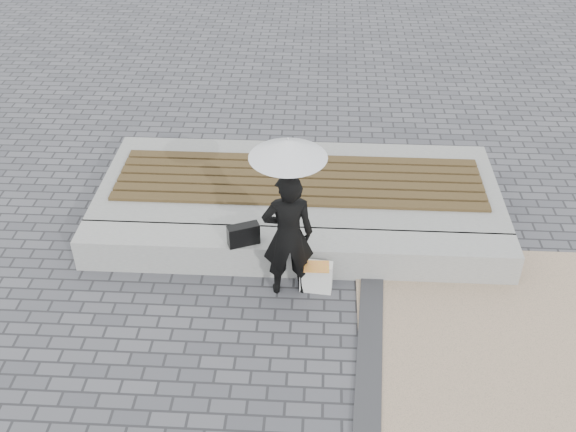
# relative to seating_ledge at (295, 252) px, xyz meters

# --- Properties ---
(ground) EXTENTS (80.00, 80.00, 0.00)m
(ground) POSITION_rel_seating_ledge_xyz_m (0.00, -1.60, -0.20)
(ground) COLOR #505055
(ground) RESTS_ON ground
(edging_band) EXTENTS (0.61, 5.20, 0.04)m
(edging_band) POSITION_rel_seating_ledge_xyz_m (0.75, -2.10, -0.18)
(edging_band) COLOR #323235
(edging_band) RESTS_ON ground
(seating_ledge) EXTENTS (5.00, 0.45, 0.40)m
(seating_ledge) POSITION_rel_seating_ledge_xyz_m (0.00, 0.00, 0.00)
(seating_ledge) COLOR #ADADA8
(seating_ledge) RESTS_ON ground
(timber_platform) EXTENTS (5.00, 2.00, 0.40)m
(timber_platform) POSITION_rel_seating_ledge_xyz_m (0.00, 1.20, 0.00)
(timber_platform) COLOR gray
(timber_platform) RESTS_ON ground
(timber_decking) EXTENTS (4.60, 1.20, 0.04)m
(timber_decking) POSITION_rel_seating_ledge_xyz_m (0.00, 1.20, 0.22)
(timber_decking) COLOR #4E3C21
(timber_decking) RESTS_ON timber_platform
(woman) EXTENTS (0.59, 0.43, 1.50)m
(woman) POSITION_rel_seating_ledge_xyz_m (-0.06, -0.41, 0.55)
(woman) COLOR black
(woman) RESTS_ON ground
(parasol) EXTENTS (0.77, 0.77, 0.98)m
(parasol) POSITION_rel_seating_ledge_xyz_m (-0.06, -0.41, 1.59)
(parasol) COLOR silver
(parasol) RESTS_ON ground
(handbag) EXTENTS (0.37, 0.25, 0.25)m
(handbag) POSITION_rel_seating_ledge_xyz_m (-0.57, -0.13, 0.32)
(handbag) COLOR black
(handbag) RESTS_ON seating_ledge
(canvas_tote) EXTENTS (0.36, 0.18, 0.37)m
(canvas_tote) POSITION_rel_seating_ledge_xyz_m (0.25, -0.40, -0.02)
(canvas_tote) COLOR white
(canvas_tote) RESTS_ON ground
(magazine) EXTENTS (0.27, 0.20, 0.01)m
(magazine) POSITION_rel_seating_ledge_xyz_m (0.25, -0.45, 0.17)
(magazine) COLOR #F45645
(magazine) RESTS_ON canvas_tote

